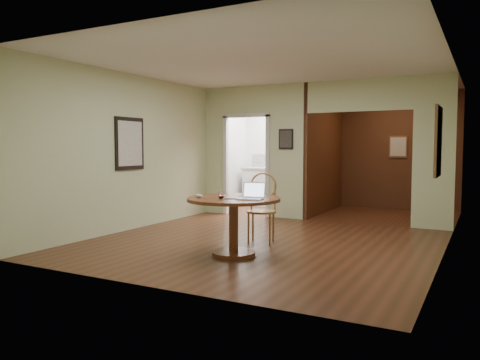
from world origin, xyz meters
The scene contains 11 objects.
floor centered at (0.00, 0.00, 0.00)m, with size 5.00×5.00×0.00m, color #422413.
room_shell centered at (-0.47, 3.10, 1.29)m, with size 5.20×7.50×5.00m.
dining_table centered at (0.03, -0.85, 0.57)m, with size 1.23×1.23×0.77m.
chair centered at (0.00, 0.09, 0.59)m, with size 0.54×0.54×1.05m.
open_laptop centered at (0.32, -0.89, 0.83)m, with size 0.33×0.30×0.21m.
closed_laptop centered at (0.07, -0.55, 0.78)m, with size 0.31×0.20×0.02m, color #B2B2B7.
mouse centered at (-0.39, -1.04, 0.79)m, with size 0.11×0.06×0.04m, color white.
wine_glass centered at (-0.05, -1.04, 0.82)m, with size 0.09×0.09×0.10m, color white, non-canonical shape.
pen centered at (0.07, -1.01, 0.77)m, with size 0.01×0.01×0.15m, color navy.
kitchen_cabinet centered at (-1.35, 4.20, 0.47)m, with size 2.06×0.60×0.94m.
grocery_bag centered at (-0.55, 4.20, 1.10)m, with size 0.32×0.27×0.32m, color tan.
Camera 1 is at (2.98, -6.23, 1.43)m, focal length 35.00 mm.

